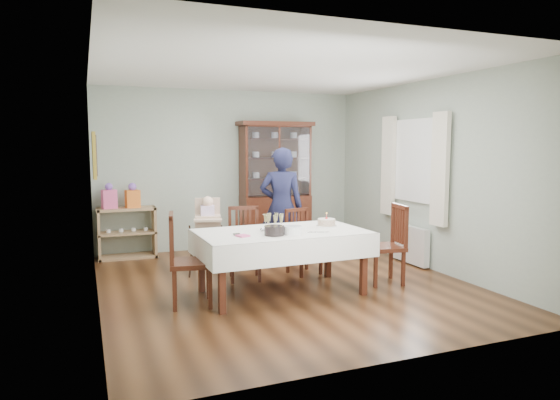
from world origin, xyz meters
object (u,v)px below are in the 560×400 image
chair_far_right (303,254)px  champagne_tray (274,226)px  dining_table (281,262)px  chair_end_left (190,278)px  birthday_cake (326,223)px  high_chair (208,243)px  chair_end_right (385,260)px  woman (281,207)px  gift_bag_orange (133,197)px  china_cabinet (275,183)px  gift_bag_pink (109,197)px  sideboard (127,233)px  chair_far_left (245,258)px

chair_far_right → champagne_tray: (-0.70, -0.70, 0.55)m
dining_table → chair_end_left: chair_end_left is taller
champagne_tray → birthday_cake: bearing=3.4°
high_chair → chair_end_right: bearing=-21.9°
woman → high_chair: bearing=21.0°
chair_far_right → gift_bag_orange: bearing=126.4°
chair_far_right → chair_end_right: 1.14m
china_cabinet → gift_bag_orange: (-2.40, 0.00, -0.15)m
champagne_tray → chair_far_right: bearing=44.9°
high_chair → gift_bag_pink: bearing=145.8°
china_cabinet → birthday_cake: china_cabinet is taller
china_cabinet → sideboard: size_ratio=2.42×
chair_far_left → gift_bag_pink: gift_bag_pink is taller
chair_end_left → birthday_cake: (1.76, 0.15, 0.50)m
high_chair → gift_bag_orange: (-0.88, 1.32, 0.56)m
woman → high_chair: size_ratio=1.63×
chair_end_left → gift_bag_orange: bearing=17.7°
dining_table → china_cabinet: bearing=70.5°
dining_table → gift_bag_orange: gift_bag_orange is taller
dining_table → sideboard: size_ratio=2.25×
sideboard → chair_far_left: (1.35, -1.88, -0.12)m
gift_bag_pink → chair_far_left: bearing=-49.4°
gift_bag_orange → gift_bag_pink: bearing=180.0°
chair_far_left → chair_end_left: (-0.89, -0.82, 0.02)m
gift_bag_orange → chair_far_left: bearing=-56.2°
china_cabinet → woman: 1.39m
china_cabinet → sideboard: china_cabinet is taller
sideboard → chair_far_right: bearing=-40.8°
dining_table → birthday_cake: bearing=8.8°
gift_bag_pink → gift_bag_orange: size_ratio=1.02×
sideboard → chair_far_left: size_ratio=0.94×
champagne_tray → chair_end_left: bearing=-174.4°
dining_table → woman: (0.53, 1.33, 0.49)m
china_cabinet → high_chair: china_cabinet is taller
gift_bag_orange → woman: bearing=-33.2°
gift_bag_pink → china_cabinet: bearing=-0.0°
chair_end_left → chair_end_right: size_ratio=1.02×
high_chair → birthday_cake: (1.23, -1.21, 0.39)m
high_chair → birthday_cake: bearing=-31.8°
sideboard → gift_bag_orange: bearing=-11.3°
champagne_tray → birthday_cake: champagne_tray is taller
chair_far_right → gift_bag_orange: gift_bag_orange is taller
dining_table → china_cabinet: (0.93, 2.63, 0.74)m
chair_end_right → champagne_tray: bearing=-85.2°
chair_end_left → gift_bag_orange: gift_bag_orange is taller
chair_far_left → gift_bag_orange: (-1.25, 1.86, 0.69)m
chair_far_right → birthday_cake: 0.85m
chair_far_right → chair_end_right: bearing=-58.2°
chair_far_left → champagne_tray: (0.14, -0.71, 0.54)m
gift_bag_pink → sideboard: bearing=4.6°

